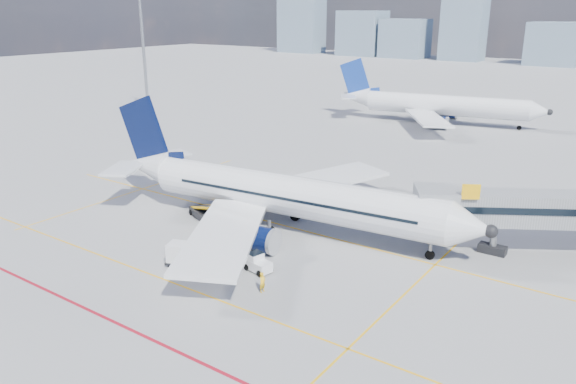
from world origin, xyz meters
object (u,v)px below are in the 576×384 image
at_px(cargo_dolly, 188,254).
at_px(ramp_worker, 262,282).
at_px(second_aircraft, 436,105).
at_px(baggage_tug, 257,263).
at_px(belt_loader, 204,213).
at_px(main_aircraft, 276,194).

bearing_deg(cargo_dolly, ramp_worker, -19.56).
xyz_separation_m(second_aircraft, ramp_worker, (12.79, -66.37, -2.47)).
height_order(baggage_tug, belt_loader, belt_loader).
distance_m(second_aircraft, ramp_worker, 67.64).
distance_m(cargo_dolly, ramp_worker, 7.27).
bearing_deg(main_aircraft, belt_loader, -166.29).
xyz_separation_m(second_aircraft, baggage_tug, (10.44, -63.95, -2.53)).
bearing_deg(belt_loader, main_aircraft, 43.75).
bearing_deg(belt_loader, baggage_tug, -3.56).
relative_size(baggage_tug, ramp_worker, 1.52).
xyz_separation_m(cargo_dolly, ramp_worker, (7.27, 0.01, -0.26)).
bearing_deg(cargo_dolly, second_aircraft, 75.12).
bearing_deg(main_aircraft, ramp_worker, -63.98).
distance_m(second_aircraft, cargo_dolly, 66.65).
bearing_deg(belt_loader, cargo_dolly, -29.36).
relative_size(baggage_tug, cargo_dolly, 0.63).
bearing_deg(baggage_tug, main_aircraft, 129.00).
relative_size(second_aircraft, belt_loader, 6.21).
xyz_separation_m(cargo_dolly, belt_loader, (-6.04, 8.28, -0.39)).
bearing_deg(ramp_worker, second_aircraft, 12.35).
bearing_deg(main_aircraft, baggage_tug, -68.52).
xyz_separation_m(baggage_tug, ramp_worker, (2.34, -2.42, 0.06)).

